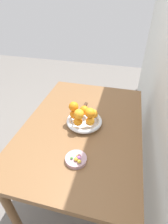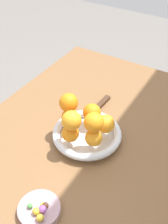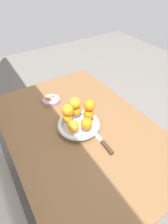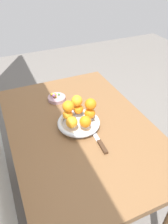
{
  "view_description": "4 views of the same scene",
  "coord_description": "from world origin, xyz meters",
  "px_view_note": "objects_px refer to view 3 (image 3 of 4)",
  "views": [
    {
      "loc": [
        0.86,
        0.22,
        1.49
      ],
      "look_at": [
        0.02,
        0.01,
        0.86
      ],
      "focal_mm": 28.0,
      "sensor_mm": 36.0,
      "label": 1
    },
    {
      "loc": [
        0.57,
        0.35,
        1.43
      ],
      "look_at": [
        -0.0,
        -0.0,
        0.85
      ],
      "focal_mm": 45.0,
      "sensor_mm": 36.0,
      "label": 2
    },
    {
      "loc": [
        -0.58,
        0.35,
        1.45
      ],
      "look_at": [
        -0.04,
        -0.0,
        0.88
      ],
      "focal_mm": 28.0,
      "sensor_mm": 36.0,
      "label": 3
    },
    {
      "loc": [
        -0.84,
        0.35,
        1.53
      ],
      "look_at": [
        -0.01,
        -0.02,
        0.83
      ],
      "focal_mm": 35.0,
      "sensor_mm": 36.0,
      "label": 4
    }
  ],
  "objects_px": {
    "fruit_bowl": "(79,125)",
    "orange_7": "(89,105)",
    "orange_3": "(73,126)",
    "orange_5": "(68,110)",
    "candy_ball_4": "(50,99)",
    "orange_6": "(75,103)",
    "candy_ball_1": "(49,99)",
    "orange_0": "(89,114)",
    "candy_ball_0": "(48,98)",
    "knife": "(100,139)",
    "orange_1": "(76,111)",
    "orange_2": "(67,118)",
    "dining_table": "(80,137)",
    "candy_ball_5": "(49,97)",
    "orange_4": "(87,124)",
    "candy_ball_3": "(53,96)",
    "candy_dish": "(51,100)",
    "candy_ball_2": "(46,97)"
  },
  "relations": [
    {
      "from": "candy_ball_0",
      "to": "candy_ball_5",
      "type": "distance_m",
      "value": 0.02
    },
    {
      "from": "orange_3",
      "to": "dining_table",
      "type": "bearing_deg",
      "value": -62.51
    },
    {
      "from": "orange_5",
      "to": "orange_6",
      "type": "distance_m",
      "value": 0.07
    },
    {
      "from": "orange_1",
      "to": "candy_ball_3",
      "type": "height_order",
      "value": "orange_1"
    },
    {
      "from": "orange_6",
      "to": "orange_7",
      "type": "relative_size",
      "value": 0.99
    },
    {
      "from": "orange_2",
      "to": "candy_ball_4",
      "type": "xyz_separation_m",
      "value": [
        0.25,
        -0.01,
        -0.04
      ]
    },
    {
      "from": "fruit_bowl",
      "to": "orange_3",
      "type": "distance_m",
      "value": 0.08
    },
    {
      "from": "dining_table",
      "to": "orange_2",
      "type": "distance_m",
      "value": 0.17
    },
    {
      "from": "orange_0",
      "to": "candy_ball_1",
      "type": "xyz_separation_m",
      "value": [
        0.29,
        0.11,
        -0.04
      ]
    },
    {
      "from": "orange_3",
      "to": "candy_ball_1",
      "type": "height_order",
      "value": "orange_3"
    },
    {
      "from": "knife",
      "to": "orange_3",
      "type": "bearing_deg",
      "value": 44.11
    },
    {
      "from": "orange_7",
      "to": "candy_ball_0",
      "type": "relative_size",
      "value": 2.88
    },
    {
      "from": "orange_6",
      "to": "candy_ball_1",
      "type": "relative_size",
      "value": 3.45
    },
    {
      "from": "orange_1",
      "to": "orange_4",
      "type": "bearing_deg",
      "value": 175.11
    },
    {
      "from": "orange_7",
      "to": "candy_ball_0",
      "type": "xyz_separation_m",
      "value": [
        0.3,
        0.12,
        -0.1
      ]
    },
    {
      "from": "orange_1",
      "to": "candy_ball_0",
      "type": "bearing_deg",
      "value": 16.43
    },
    {
      "from": "candy_dish",
      "to": "fruit_bowl",
      "type": "bearing_deg",
      "value": -174.22
    },
    {
      "from": "orange_6",
      "to": "candy_ball_5",
      "type": "distance_m",
      "value": 0.27
    },
    {
      "from": "orange_0",
      "to": "orange_7",
      "type": "bearing_deg",
      "value": -44.88
    },
    {
      "from": "orange_4",
      "to": "candy_ball_0",
      "type": "relative_size",
      "value": 2.93
    },
    {
      "from": "candy_ball_4",
      "to": "candy_ball_5",
      "type": "relative_size",
      "value": 0.7
    },
    {
      "from": "orange_1",
      "to": "orange_2",
      "type": "xyz_separation_m",
      "value": [
        -0.02,
        0.07,
        -0.0
      ]
    },
    {
      "from": "orange_0",
      "to": "orange_3",
      "type": "xyz_separation_m",
      "value": [
        -0.03,
        0.12,
        0.0
      ]
    },
    {
      "from": "orange_2",
      "to": "dining_table",
      "type": "bearing_deg",
      "value": -125.45
    },
    {
      "from": "dining_table",
      "to": "orange_3",
      "type": "relative_size",
      "value": 17.88
    },
    {
      "from": "dining_table",
      "to": "candy_dish",
      "type": "xyz_separation_m",
      "value": [
        0.3,
        0.04,
        0.1
      ]
    },
    {
      "from": "candy_ball_4",
      "to": "candy_ball_5",
      "type": "xyz_separation_m",
      "value": [
        0.02,
        -0.0,
        0.0
      ]
    },
    {
      "from": "orange_3",
      "to": "orange_5",
      "type": "xyz_separation_m",
      "value": [
        0.07,
        -0.01,
        0.05
      ]
    },
    {
      "from": "orange_0",
      "to": "candy_ball_3",
      "type": "distance_m",
      "value": 0.32
    },
    {
      "from": "orange_0",
      "to": "candy_ball_5",
      "type": "relative_size",
      "value": 2.99
    },
    {
      "from": "orange_3",
      "to": "orange_7",
      "type": "bearing_deg",
      "value": -75.39
    },
    {
      "from": "orange_6",
      "to": "candy_ball_1",
      "type": "distance_m",
      "value": 0.25
    },
    {
      "from": "orange_1",
      "to": "orange_3",
      "type": "relative_size",
      "value": 0.91
    },
    {
      "from": "orange_5",
      "to": "dining_table",
      "type": "bearing_deg",
      "value": -123.4
    },
    {
      "from": "orange_4",
      "to": "candy_ball_5",
      "type": "xyz_separation_m",
      "value": [
        0.37,
        0.05,
        -0.04
      ]
    },
    {
      "from": "candy_ball_4",
      "to": "candy_ball_3",
      "type": "bearing_deg",
      "value": -52.92
    },
    {
      "from": "dining_table",
      "to": "candy_ball_3",
      "type": "relative_size",
      "value": 76.58
    },
    {
      "from": "fruit_bowl",
      "to": "orange_7",
      "type": "distance_m",
      "value": 0.13
    },
    {
      "from": "orange_1",
      "to": "orange_6",
      "type": "bearing_deg",
      "value": 83.16
    },
    {
      "from": "orange_2",
      "to": "candy_ball_2",
      "type": "xyz_separation_m",
      "value": [
        0.28,
        0.01,
        -0.04
      ]
    },
    {
      "from": "orange_3",
      "to": "candy_ball_4",
      "type": "relative_size",
      "value": 4.39
    },
    {
      "from": "dining_table",
      "to": "candy_ball_3",
      "type": "distance_m",
      "value": 0.33
    },
    {
      "from": "candy_ball_4",
      "to": "orange_1",
      "type": "bearing_deg",
      "value": -164.76
    },
    {
      "from": "candy_ball_0",
      "to": "knife",
      "type": "height_order",
      "value": "candy_ball_0"
    },
    {
      "from": "dining_table",
      "to": "orange_5",
      "type": "bearing_deg",
      "value": 56.6
    },
    {
      "from": "orange_4",
      "to": "candy_ball_1",
      "type": "relative_size",
      "value": 3.53
    },
    {
      "from": "candy_ball_3",
      "to": "orange_3",
      "type": "bearing_deg",
      "value": 173.21
    },
    {
      "from": "orange_5",
      "to": "candy_ball_4",
      "type": "relative_size",
      "value": 4.39
    },
    {
      "from": "fruit_bowl",
      "to": "orange_7",
      "type": "height_order",
      "value": "orange_7"
    },
    {
      "from": "orange_0",
      "to": "candy_ball_0",
      "type": "bearing_deg",
      "value": 20.11
    }
  ]
}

